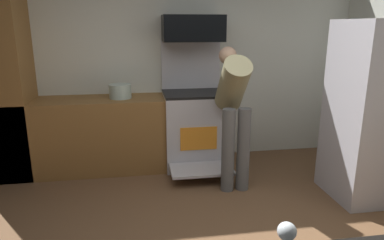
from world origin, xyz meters
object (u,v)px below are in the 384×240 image
(person_cook, at_px, (233,106))
(stock_pot, at_px, (120,91))
(microwave, at_px, (193,28))
(oven_range, at_px, (194,126))
(wine_glass_near, at_px, (287,233))
(refrigerator, at_px, (380,112))

(person_cook, height_order, stock_pot, person_cook)
(microwave, relative_size, stock_pot, 2.78)
(oven_range, bearing_deg, stock_pot, 179.09)
(person_cook, bearing_deg, wine_glass_near, -101.37)
(oven_range, relative_size, person_cook, 1.02)
(oven_range, height_order, microwave, microwave)
(stock_pot, bearing_deg, wine_glass_near, -77.31)
(refrigerator, bearing_deg, oven_range, 146.40)
(refrigerator, xyz_separation_m, person_cook, (-1.39, 0.47, 0.01))
(oven_range, relative_size, microwave, 2.11)
(refrigerator, relative_size, wine_glass_near, 10.99)
(person_cook, height_order, wine_glass_near, person_cook)
(microwave, height_order, person_cook, microwave)
(oven_range, xyz_separation_m, refrigerator, (1.71, -1.14, 0.39))
(oven_range, distance_m, refrigerator, 2.09)
(wine_glass_near, height_order, stock_pot, stock_pot)
(person_cook, xyz_separation_m, stock_pot, (-1.22, 0.68, 0.07))
(oven_range, bearing_deg, refrigerator, -33.60)
(microwave, distance_m, stock_pot, 1.16)
(person_cook, bearing_deg, microwave, 112.83)
(oven_range, distance_m, person_cook, 0.84)
(refrigerator, distance_m, stock_pot, 2.85)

